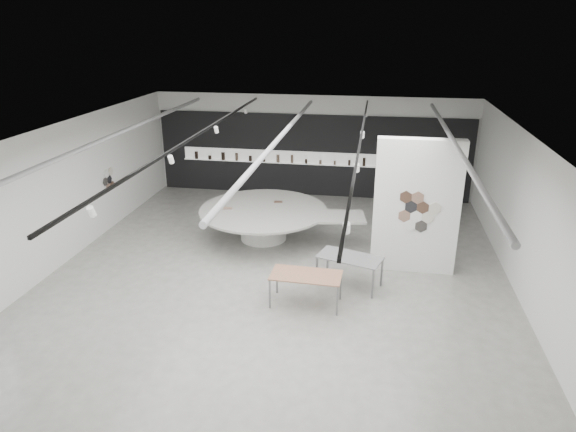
% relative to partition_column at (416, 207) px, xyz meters
% --- Properties ---
extents(room, '(12.02, 14.02, 3.82)m').
position_rel_partition_column_xyz_m(room, '(-3.59, -1.00, 0.27)').
color(room, '#9C9B93').
rests_on(room, ground).
extents(back_wall_display, '(11.80, 0.27, 3.10)m').
position_rel_partition_column_xyz_m(back_wall_display, '(-3.58, 5.94, -0.26)').
color(back_wall_display, black).
rests_on(back_wall_display, ground).
extents(partition_column, '(2.20, 0.38, 3.60)m').
position_rel_partition_column_xyz_m(partition_column, '(0.00, 0.00, 0.00)').
color(partition_column, white).
rests_on(partition_column, ground).
extents(display_island, '(5.34, 4.40, 1.00)m').
position_rel_partition_column_xyz_m(display_island, '(-4.31, 1.37, -1.16)').
color(display_island, white).
rests_on(display_island, ground).
extents(sample_table_wood, '(1.69, 0.89, 0.78)m').
position_rel_partition_column_xyz_m(sample_table_wood, '(-2.57, -2.29, -1.08)').
color(sample_table_wood, '#A16F53').
rests_on(sample_table_wood, ground).
extents(sample_table_stone, '(1.74, 1.23, 0.81)m').
position_rel_partition_column_xyz_m(sample_table_stone, '(-1.61, -1.21, -1.06)').
color(sample_table_stone, gray).
rests_on(sample_table_stone, ground).
extents(kitchen_counter, '(1.85, 0.85, 1.42)m').
position_rel_partition_column_xyz_m(kitchen_counter, '(-0.11, 5.54, -1.29)').
color(kitchen_counter, white).
rests_on(kitchen_counter, ground).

